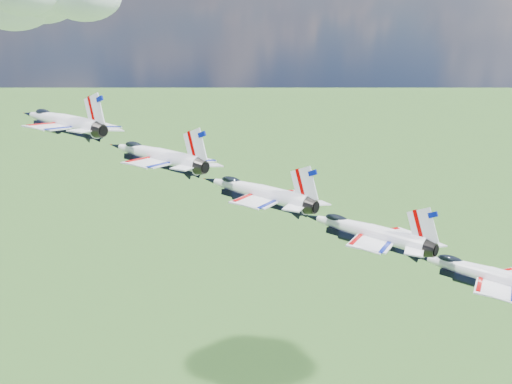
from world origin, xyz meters
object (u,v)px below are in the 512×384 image
jet_4 (484,274)px  jet_3 (365,232)px  jet_2 (256,192)px  jet_0 (61,121)px  jet_1 (155,155)px

jet_4 → jet_3: bearing=110.1°
jet_2 → jet_3: size_ratio=1.00×
jet_2 → jet_4: 24.47m
jet_0 → jet_1: jet_0 is taller
jet_1 → jet_2: jet_1 is taller
jet_0 → jet_4: bearing=-69.9°
jet_0 → jet_4: size_ratio=1.00×
jet_3 → jet_4: (8.23, -8.55, -3.00)m
jet_0 → jet_1: (8.23, -8.55, -3.00)m
jet_4 → jet_2: bearing=110.1°
jet_2 → jet_3: jet_2 is taller
jet_1 → jet_4: jet_1 is taller
jet_1 → jet_4: 36.71m
jet_1 → jet_3: (16.46, -17.09, -6.00)m
jet_0 → jet_3: 36.71m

